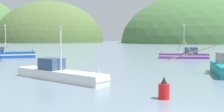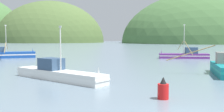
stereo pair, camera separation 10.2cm
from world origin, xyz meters
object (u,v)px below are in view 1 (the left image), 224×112
(fishing_boat_white, at_px, (58,73))
(fishing_boat_blue, at_px, (5,54))
(fishing_boat_purple, at_px, (185,55))
(channel_buoy, at_px, (164,90))

(fishing_boat_white, xyz_separation_m, fishing_boat_blue, (-12.48, 30.41, 0.12))
(fishing_boat_blue, relative_size, fishing_boat_purple, 1.04)
(fishing_boat_white, height_order, fishing_boat_purple, fishing_boat_purple)
(fishing_boat_blue, distance_m, fishing_boat_purple, 37.61)
(fishing_boat_white, bearing_deg, channel_buoy, -3.68)
(fishing_boat_blue, bearing_deg, channel_buoy, -74.83)
(fishing_boat_white, relative_size, fishing_boat_purple, 0.59)
(fishing_boat_purple, bearing_deg, fishing_boat_blue, 3.94)
(fishing_boat_white, xyz_separation_m, fishing_boat_purple, (24.48, 23.51, 0.07))
(fishing_boat_white, distance_m, channel_buoy, 12.38)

